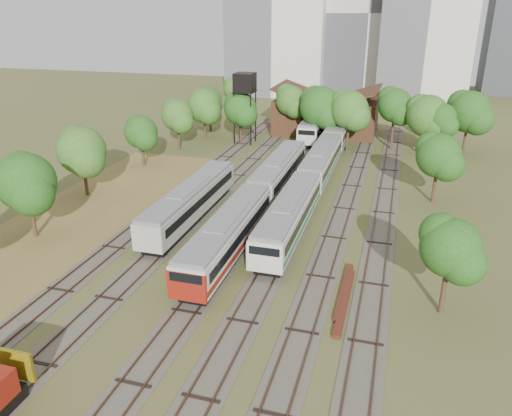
% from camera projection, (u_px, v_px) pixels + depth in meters
% --- Properties ---
extents(ground, '(240.00, 240.00, 0.00)m').
position_uv_depth(ground, '(196.00, 346.00, 30.60)').
color(ground, '#475123').
rests_on(ground, ground).
extents(dry_grass_patch, '(14.00, 60.00, 0.04)m').
position_uv_depth(dry_grass_patch, '(36.00, 251.00, 42.37)').
color(dry_grass_patch, brown).
rests_on(dry_grass_patch, ground).
extents(tracks, '(24.60, 80.00, 0.19)m').
position_uv_depth(tracks, '(281.00, 202.00, 53.00)').
color(tracks, '#4C473D').
rests_on(tracks, ground).
extents(railcar_red_set, '(2.83, 34.58, 3.50)m').
position_uv_depth(railcar_red_set, '(257.00, 199.00, 48.77)').
color(railcar_red_set, black).
rests_on(railcar_red_set, ground).
extents(railcar_green_set, '(2.85, 52.07, 3.52)m').
position_uv_depth(railcar_green_set, '(321.00, 162.00, 60.16)').
color(railcar_green_set, black).
rests_on(railcar_green_set, ground).
extents(railcar_rear, '(2.91, 16.08, 3.59)m').
position_uv_depth(railcar_rear, '(316.00, 126.00, 78.37)').
color(railcar_rear, black).
rests_on(railcar_rear, ground).
extents(old_grey_coach, '(2.74, 18.00, 3.38)m').
position_uv_depth(old_grey_coach, '(191.00, 202.00, 48.14)').
color(old_grey_coach, black).
rests_on(old_grey_coach, ground).
extents(water_tower, '(2.99, 2.99, 10.36)m').
position_uv_depth(water_tower, '(245.00, 84.00, 72.97)').
color(water_tower, black).
rests_on(water_tower, ground).
extents(rail_pile_near, '(0.53, 7.90, 0.26)m').
position_uv_depth(rail_pile_near, '(344.00, 291.00, 36.26)').
color(rail_pile_near, '#572519').
rests_on(rail_pile_near, ground).
extents(rail_pile_far, '(0.54, 8.63, 0.28)m').
position_uv_depth(rail_pile_far, '(345.00, 301.00, 34.97)').
color(rail_pile_far, '#572519').
rests_on(rail_pile_far, ground).
extents(maintenance_shed, '(16.45, 11.55, 7.58)m').
position_uv_depth(maintenance_shed, '(327.00, 115.00, 81.35)').
color(maintenance_shed, '#382014').
rests_on(maintenance_shed, ground).
extents(tree_band_left, '(7.59, 77.93, 7.74)m').
position_uv_depth(tree_band_left, '(113.00, 143.00, 56.12)').
color(tree_band_left, '#382616').
rests_on(tree_band_left, ground).
extents(tree_band_far, '(43.72, 9.99, 8.76)m').
position_uv_depth(tree_band_far, '(343.00, 109.00, 71.56)').
color(tree_band_far, '#382616').
rests_on(tree_band_far, ground).
extents(tree_band_right, '(5.31, 42.64, 7.58)m').
position_uv_depth(tree_band_right, '(442.00, 157.00, 50.39)').
color(tree_band_right, '#382616').
rests_on(tree_band_right, ground).
extents(tower_centre, '(20.00, 18.00, 36.00)m').
position_uv_depth(tower_centre, '(372.00, 13.00, 112.30)').
color(tower_centre, beige).
rests_on(tower_centre, ground).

